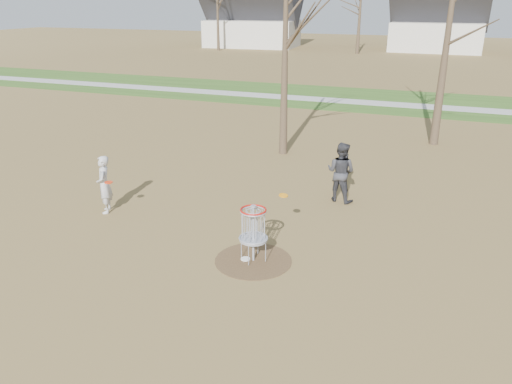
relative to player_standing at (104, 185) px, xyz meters
The scene contains 11 objects.
ground 5.15m from the player_standing, 13.67° to the right, with size 160.00×160.00×0.00m, color brown.
green_band 20.42m from the player_standing, 76.00° to the left, with size 160.00×8.00×0.01m, color #2D5119.
footpath 19.45m from the player_standing, 75.29° to the left, with size 160.00×1.50×0.01m, color #9E9E99.
dirt_circle 5.15m from the player_standing, 13.67° to the right, with size 1.80×1.80×0.01m, color #47331E.
player_standing is the anchor object (origin of this frame).
player_throwing 6.82m from the player_standing, 27.91° to the left, with size 0.88×0.68×1.81m, color #323237.
disc_grounded 4.97m from the player_standing, 14.44° to the right, with size 0.22×0.22×0.02m, color white.
discs_in_play 2.96m from the player_standing, ahead, with size 5.09×0.53×0.22m.
disc_golf_basket 5.08m from the player_standing, 13.67° to the right, with size 0.64×0.64×1.35m.
bare_trees 35.52m from the player_standing, 79.01° to the left, with size 52.62×44.98×9.00m.
houses_row 52.26m from the player_standing, 79.78° to the left, with size 56.51×10.01×7.26m.
Camera 1 is at (3.66, -9.55, 5.68)m, focal length 35.00 mm.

